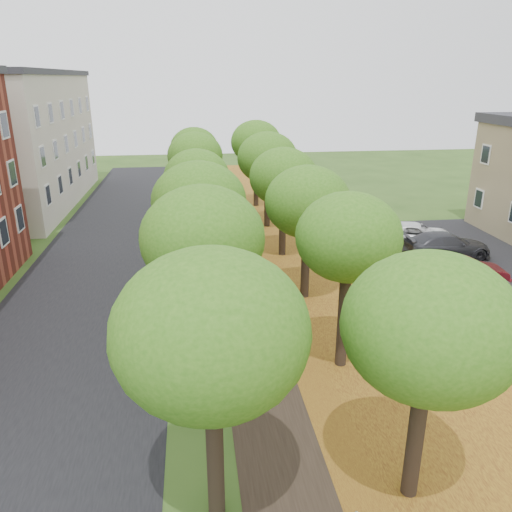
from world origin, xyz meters
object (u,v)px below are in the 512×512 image
object	(u,v)px
car_grey	(446,245)
car_white	(416,235)
car_red	(466,271)
car_silver	(498,291)

from	to	relation	value
car_grey	car_white	size ratio (longest dim) A/B	0.99
car_red	car_white	distance (m)	5.98
car_silver	car_grey	world-z (taller)	car_grey
car_red	car_grey	xyz separation A→B (m)	(0.84, 3.77, 0.08)
car_silver	car_white	size ratio (longest dim) A/B	0.75
car_grey	car_silver	bearing A→B (deg)	173.25
car_red	car_white	size ratio (longest dim) A/B	0.78
car_red	car_grey	world-z (taller)	car_grey
car_silver	car_grey	distance (m)	6.31
car_silver	car_grey	xyz separation A→B (m)	(0.70, 6.27, 0.08)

